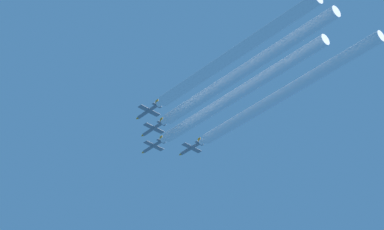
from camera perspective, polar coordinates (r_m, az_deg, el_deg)
name	(u,v)px	position (r m, az deg, el deg)	size (l,w,h in m)	color
jet_lead	(152,147)	(284.45, -2.94, -2.34)	(8.40, 12.23, 2.94)	slate
jet_left_wingman	(152,129)	(272.72, -2.93, -1.04)	(8.40, 12.23, 2.94)	slate
jet_right_wingman	(190,149)	(282.88, -0.13, -2.49)	(8.40, 12.23, 2.94)	slate
jet_outer_left	(148,112)	(261.91, -3.30, 0.26)	(8.40, 12.23, 2.94)	slate
smoke_trail_lead	(237,94)	(258.26, 3.31, 1.53)	(3.87, 75.87, 3.87)	white
smoke_trail_left_wingman	(241,72)	(246.88, 3.67, 3.18)	(3.87, 76.60, 3.87)	white
smoke_trail_right_wingman	(283,94)	(257.34, 6.69, 1.54)	(3.87, 79.26, 3.87)	white
smoke_trail_outer_left	(231,56)	(238.41, 2.93, 4.38)	(3.87, 69.09, 3.87)	white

